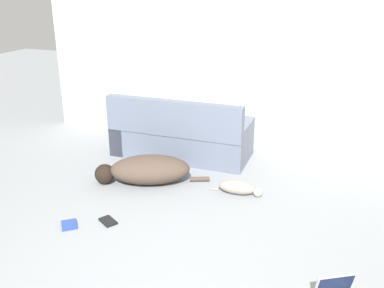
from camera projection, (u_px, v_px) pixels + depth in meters
The scene contains 6 objects.
wall_back at pixel (267, 57), 5.70m from camera, with size 6.79×0.06×2.64m.
couch at pixel (181, 137), 5.85m from camera, with size 1.87×0.84×0.86m.
dog at pixel (147, 170), 5.10m from camera, with size 1.32×0.83×0.34m.
cat at pixel (239, 188), 4.86m from camera, with size 0.62×0.20×0.16m.
book_blue at pixel (69, 225), 4.24m from camera, with size 0.23×0.23×0.02m.
book_black at pixel (108, 221), 4.30m from camera, with size 0.23×0.20×0.02m.
Camera 1 is at (1.17, -2.18, 2.28)m, focal length 40.00 mm.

